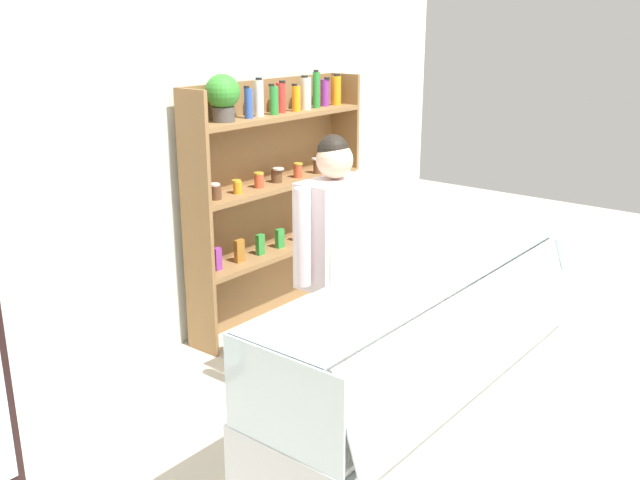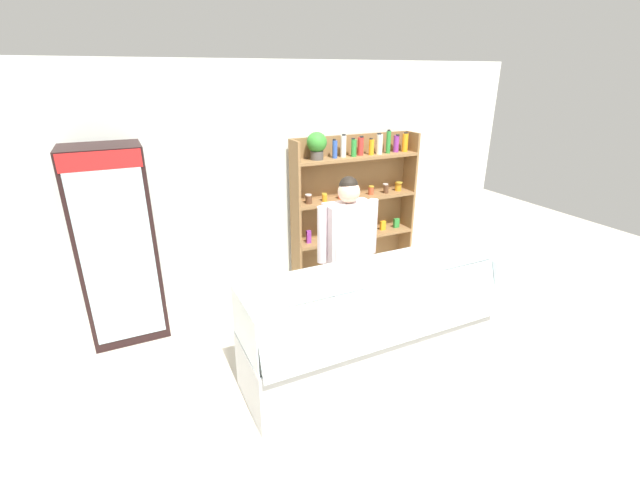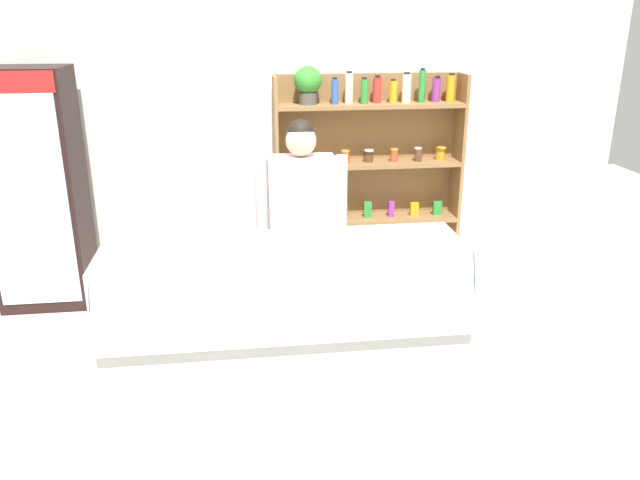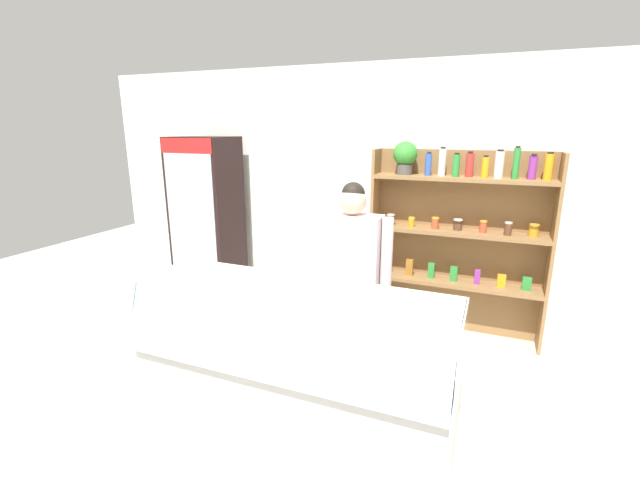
% 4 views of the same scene
% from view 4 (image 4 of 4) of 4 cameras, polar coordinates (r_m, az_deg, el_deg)
% --- Properties ---
extents(ground_plane, '(12.00, 12.00, 0.00)m').
position_cam_4_polar(ground_plane, '(3.35, -5.14, -23.14)').
color(ground_plane, beige).
extents(back_wall, '(6.80, 0.10, 2.70)m').
position_cam_4_polar(back_wall, '(4.72, 6.73, 6.11)').
color(back_wall, silver).
rests_on(back_wall, ground).
extents(drinks_fridge, '(0.70, 0.57, 1.95)m').
position_cam_4_polar(drinks_fridge, '(5.20, -14.79, 2.33)').
color(drinks_fridge, black).
rests_on(drinks_fridge, ground).
extents(shelving_unit, '(1.68, 0.29, 1.93)m').
position_cam_4_polar(shelving_unit, '(4.39, 17.46, 1.37)').
color(shelving_unit, olive).
rests_on(shelving_unit, ground).
extents(deli_display_case, '(2.23, 0.75, 1.01)m').
position_cam_4_polar(deli_display_case, '(3.21, -3.65, -18.23)').
color(deli_display_case, silver).
rests_on(deli_display_case, ground).
extents(shop_clerk, '(0.66, 0.25, 1.65)m').
position_cam_4_polar(shop_clerk, '(3.46, 4.18, -3.36)').
color(shop_clerk, '#2D2D38').
rests_on(shop_clerk, ground).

